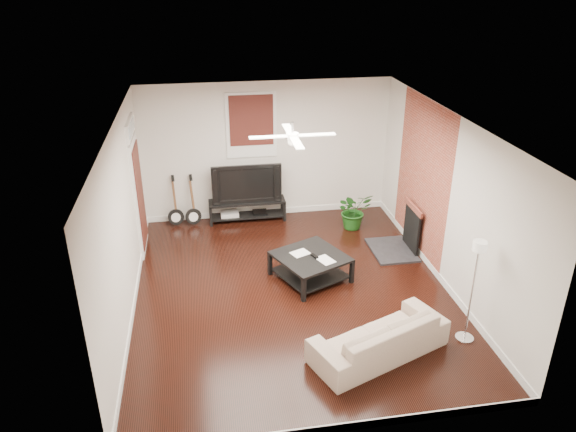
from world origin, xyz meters
name	(u,v)px	position (x,y,z in m)	size (l,w,h in m)	color
room	(292,212)	(0.00, 0.00, 1.40)	(5.01, 6.01, 2.81)	black
brick_accent	(422,179)	(2.49, 1.00, 1.40)	(0.02, 2.20, 2.80)	#A44735
fireplace	(402,228)	(2.20, 1.00, 0.46)	(0.80, 1.10, 0.92)	black
window_back	(251,125)	(-0.30, 2.97, 1.95)	(1.00, 0.06, 1.30)	#3E1311
door_left	(138,185)	(-2.46, 1.90, 1.25)	(0.08, 1.00, 2.50)	white
tv_stand	(247,210)	(-0.46, 2.78, 0.22)	(1.56, 0.41, 0.44)	black
tv	(246,182)	(-0.46, 2.80, 0.84)	(1.39, 0.18, 0.80)	black
coffee_table	(310,267)	(0.37, 0.31, 0.22)	(1.05, 1.05, 0.44)	black
sofa	(379,336)	(0.89, -1.74, 0.28)	(1.92, 0.75, 0.56)	tan
floor_lamp	(472,292)	(2.20, -1.64, 0.78)	(0.26, 0.26, 1.57)	silver
potted_plant	(354,210)	(1.60, 2.07, 0.38)	(0.68, 0.59, 0.76)	#195017
guitar_left	(174,202)	(-1.90, 2.75, 0.52)	(0.32, 0.23, 1.04)	black
guitar_right	(192,201)	(-1.55, 2.72, 0.52)	(0.32, 0.23, 1.04)	black
ceiling_fan	(293,136)	(0.00, 0.00, 2.60)	(1.24, 1.24, 0.32)	white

